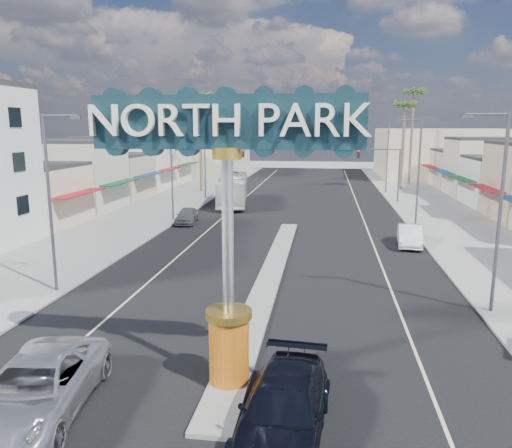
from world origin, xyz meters
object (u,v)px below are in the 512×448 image
(streetlight_l_mid, at_px, (173,165))
(palm_right_mid, at_px, (405,109))
(streetlight_l_far, at_px, (223,152))
(suv_right, at_px, (284,409))
(streetlight_r_mid, at_px, (417,167))
(city_bus, at_px, (233,189))
(streetlight_l_near, at_px, (52,195))
(palm_left_far, at_px, (200,101))
(suv_left, at_px, (36,388))
(traffic_signal_left, at_px, (220,163))
(gateway_sign, at_px, (227,208))
(car_parked_right, at_px, (410,236))
(palm_right_far, at_px, (414,98))
(car_parked_left, at_px, (187,216))
(streetlight_r_far, at_px, (386,153))
(streetlight_r_near, at_px, (497,204))
(traffic_signal_right, at_px, (383,164))

(streetlight_l_mid, distance_m, palm_right_mid, 35.44)
(streetlight_l_far, xyz_separation_m, suv_right, (12.43, -52.52, -4.25))
(streetlight_r_mid, relative_size, city_bus, 0.75)
(city_bus, bearing_deg, streetlight_l_near, -104.29)
(palm_left_far, xyz_separation_m, suv_right, (15.00, -50.52, -10.68))
(streetlight_l_mid, xyz_separation_m, streetlight_r_mid, (20.87, 0.00, 0.00))
(streetlight_l_far, bearing_deg, suv_left, -84.39)
(streetlight_r_mid, bearing_deg, traffic_signal_left, 144.50)
(gateway_sign, xyz_separation_m, car_parked_right, (9.00, 21.03, -5.19))
(gateway_sign, distance_m, streetlight_l_mid, 29.91)
(streetlight_l_far, distance_m, palm_right_far, 28.29)
(palm_right_mid, height_order, car_parked_left, palm_right_mid)
(city_bus, bearing_deg, suv_right, -85.34)
(streetlight_l_mid, distance_m, car_parked_right, 21.10)
(streetlight_r_mid, xyz_separation_m, streetlight_r_far, (0.00, 22.00, 0.00))
(streetlight_l_near, relative_size, suv_left, 1.44)
(streetlight_r_near, bearing_deg, streetlight_l_near, 180.00)
(streetlight_r_far, relative_size, car_parked_right, 2.00)
(suv_right, xyz_separation_m, car_parked_right, (7.00, 23.53, -0.07))
(streetlight_l_far, bearing_deg, streetlight_r_mid, -46.52)
(traffic_signal_left, bearing_deg, streetlight_r_mid, -35.50)
(palm_right_far, bearing_deg, palm_right_mid, -108.43)
(streetlight_l_far, distance_m, streetlight_r_near, 46.90)
(streetlight_l_mid, xyz_separation_m, suv_right, (12.43, -30.52, -4.25))
(palm_right_far, bearing_deg, streetlight_r_near, -95.02)
(streetlight_l_mid, bearing_deg, streetlight_r_far, 46.52)
(streetlight_r_near, relative_size, palm_left_far, 0.69)
(gateway_sign, relative_size, palm_right_far, 0.65)
(palm_right_mid, relative_size, palm_right_far, 0.86)
(gateway_sign, height_order, palm_left_far, palm_left_far)
(streetlight_r_near, height_order, car_parked_left, streetlight_r_near)
(traffic_signal_right, xyz_separation_m, car_parked_right, (-0.18, -20.99, -3.53))
(streetlight_l_near, height_order, palm_right_far, palm_right_far)
(streetlight_l_mid, distance_m, car_parked_left, 4.72)
(streetlight_l_mid, relative_size, city_bus, 0.75)
(streetlight_r_mid, relative_size, car_parked_left, 2.19)
(streetlight_r_near, bearing_deg, gateway_sign, -142.45)
(streetlight_r_far, xyz_separation_m, suv_right, (-8.43, -52.52, -4.25))
(palm_left_far, relative_size, car_parked_left, 3.19)
(streetlight_l_near, height_order, streetlight_r_far, same)
(palm_right_far, bearing_deg, traffic_signal_left, -143.33)
(streetlight_r_far, bearing_deg, traffic_signal_right, -98.86)
(streetlight_l_near, relative_size, suv_right, 1.60)
(gateway_sign, height_order, suv_right, gateway_sign)
(palm_right_mid, xyz_separation_m, car_parked_right, (-4.00, -32.99, -9.86))
(palm_right_far, relative_size, car_parked_left, 3.43)
(streetlight_r_mid, xyz_separation_m, suv_right, (-8.43, -30.52, -4.25))
(car_parked_right, bearing_deg, palm_right_mid, 88.66)
(palm_right_far, xyz_separation_m, suv_right, (-13.00, -62.52, -11.57))
(streetlight_r_far, bearing_deg, palm_right_mid, 57.31)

